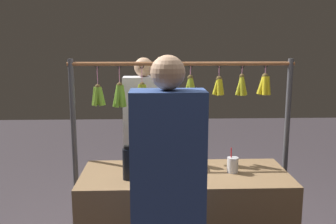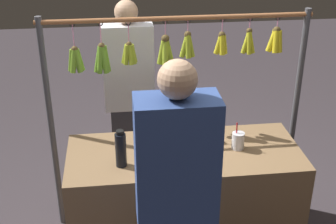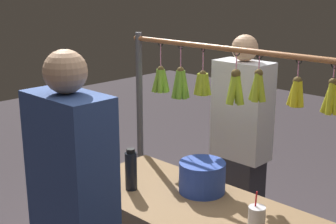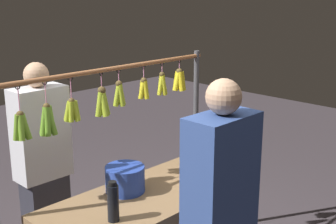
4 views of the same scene
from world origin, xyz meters
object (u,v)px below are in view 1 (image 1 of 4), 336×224
(vendor_person, at_px, (145,144))
(blue_bucket, at_px, (170,156))
(customer_person, at_px, (168,210))
(water_bottle, at_px, (127,163))
(drink_cup, at_px, (233,165))

(vendor_person, bearing_deg, blue_bucket, 107.75)
(blue_bucket, bearing_deg, customer_person, 86.80)
(blue_bucket, relative_size, vendor_person, 0.16)
(water_bottle, relative_size, drink_cup, 1.32)
(vendor_person, height_order, customer_person, customer_person)
(drink_cup, distance_m, vendor_person, 1.06)
(blue_bucket, xyz_separation_m, customer_person, (0.05, 0.83, -0.06))
(drink_cup, xyz_separation_m, vendor_person, (0.68, -0.81, -0.06))
(blue_bucket, height_order, drink_cup, drink_cup)
(vendor_person, bearing_deg, customer_person, 96.40)
(drink_cup, bearing_deg, blue_bucket, -17.08)
(water_bottle, distance_m, customer_person, 0.64)
(blue_bucket, relative_size, drink_cup, 1.40)
(water_bottle, xyz_separation_m, customer_person, (-0.26, 0.57, -0.09))
(drink_cup, height_order, customer_person, customer_person)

